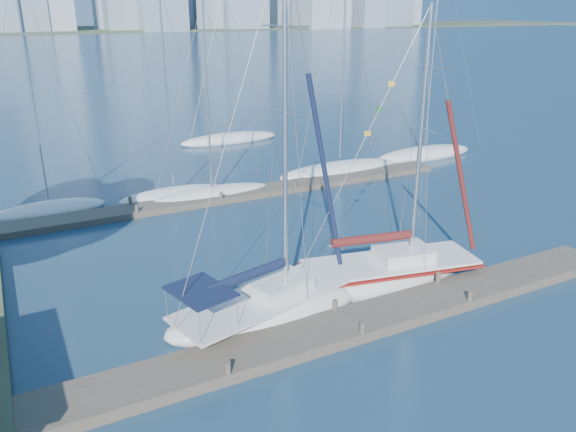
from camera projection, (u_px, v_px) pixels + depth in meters
ground at (348, 330)px, 20.38m from camera, size 700.00×700.00×0.00m
near_dock at (348, 326)px, 20.31m from camera, size 26.00×2.00×0.40m
far_dock at (232, 195)px, 34.49m from camera, size 30.00×1.80×0.36m
far_shore at (3, 31)px, 286.51m from camera, size 800.00×100.00×1.50m
sailboat_navy at (267, 291)px, 20.83m from camera, size 8.35×4.48×13.69m
sailboat_maroon at (391, 261)px, 23.80m from camera, size 8.33×4.11×11.74m
bg_boat_0 at (50, 209)px, 31.91m from camera, size 6.42×3.29×13.77m
bg_boat_1 at (174, 194)px, 34.47m from camera, size 6.99×3.75×12.46m
bg_boat_2 at (212, 194)px, 34.56m from camera, size 8.02×3.92×11.86m
bg_boat_4 at (340, 169)px, 39.64m from camera, size 9.71×6.01×15.69m
bg_boat_5 at (424, 153)px, 43.95m from camera, size 9.26×5.36×15.99m
bg_boat_7 at (230, 139)px, 49.07m from camera, size 9.10×5.63×13.08m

